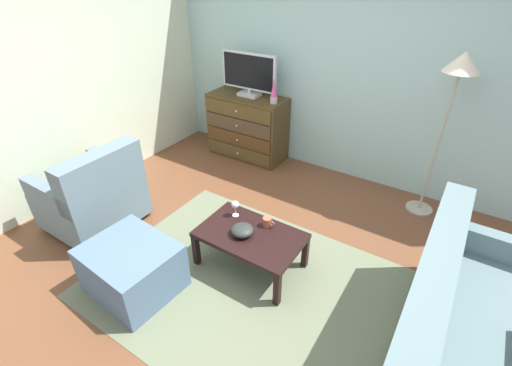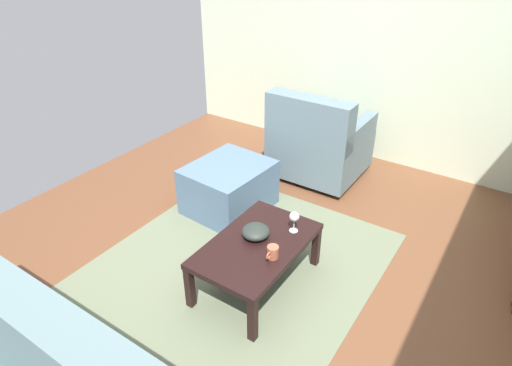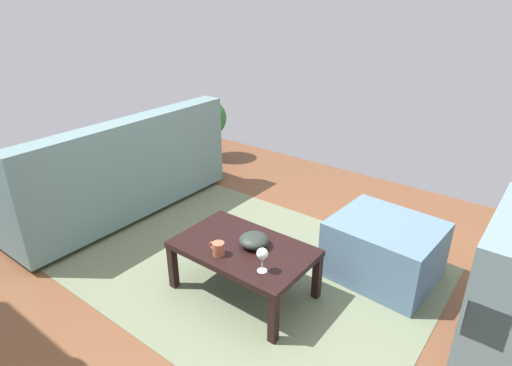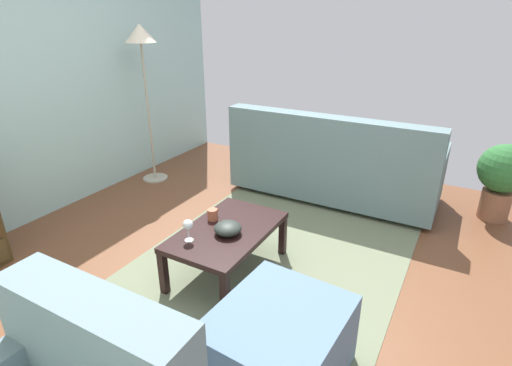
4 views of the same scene
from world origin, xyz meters
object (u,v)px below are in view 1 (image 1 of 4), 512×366
(lava_lamp, at_px, (274,91))
(standing_lamp, at_px, (458,79))
(coffee_table, at_px, (250,238))
(mug, at_px, (267,222))
(dresser, at_px, (247,127))
(tv, at_px, (249,73))
(ottoman, at_px, (132,268))
(armchair, at_px, (94,196))
(bowl_decorative, at_px, (242,230))
(wine_glass, at_px, (235,205))
(couch_large, at_px, (458,354))

(lava_lamp, height_order, standing_lamp, standing_lamp)
(coffee_table, bearing_deg, mug, 67.89)
(dresser, relative_size, tv, 1.36)
(coffee_table, height_order, mug, mug)
(ottoman, bearing_deg, armchair, 158.79)
(mug, height_order, ottoman, mug)
(tv, xyz_separation_m, armchair, (-0.44, -2.16, -0.79))
(tv, bearing_deg, dresser, -129.40)
(bowl_decorative, bearing_deg, wine_glass, 137.81)
(coffee_table, bearing_deg, lava_lamp, 114.72)
(dresser, xyz_separation_m, mug, (1.29, -1.60, -0.02))
(wine_glass, relative_size, armchair, 0.18)
(dresser, height_order, lava_lamp, lava_lamp)
(mug, bearing_deg, dresser, 128.86)
(dresser, bearing_deg, standing_lamp, -1.19)
(dresser, distance_m, armchair, 2.17)
(coffee_table, relative_size, ottoman, 1.28)
(dresser, bearing_deg, couch_large, -34.79)
(tv, height_order, wine_glass, tv)
(coffee_table, bearing_deg, bowl_decorative, -140.75)
(tv, height_order, coffee_table, tv)
(tv, bearing_deg, mug, -51.98)
(bowl_decorative, bearing_deg, ottoman, -131.52)
(tv, xyz_separation_m, couch_large, (2.85, -2.02, -0.80))
(ottoman, bearing_deg, mug, 50.89)
(bowl_decorative, bearing_deg, standing_lamp, 56.62)
(coffee_table, bearing_deg, dresser, 124.64)
(mug, xyz_separation_m, bowl_decorative, (-0.12, -0.21, 0.00))
(couch_large, bearing_deg, armchair, -177.62)
(tv, xyz_separation_m, wine_glass, (0.95, -1.65, -0.67))
(mug, relative_size, couch_large, 0.06)
(mug, bearing_deg, wine_glass, -175.21)
(armchair, relative_size, standing_lamp, 0.53)
(tv, bearing_deg, ottoman, -78.12)
(wine_glass, height_order, couch_large, couch_large)
(couch_large, height_order, standing_lamp, standing_lamp)
(ottoman, relative_size, standing_lamp, 0.41)
(dresser, relative_size, bowl_decorative, 5.47)
(lava_lamp, relative_size, standing_lamp, 0.20)
(tv, bearing_deg, coffee_table, -56.14)
(coffee_table, height_order, couch_large, couch_large)
(coffee_table, relative_size, mug, 7.85)
(lava_lamp, xyz_separation_m, wine_glass, (0.54, -1.58, -0.52))
(lava_lamp, height_order, ottoman, lava_lamp)
(tv, relative_size, mug, 6.79)
(dresser, distance_m, lava_lamp, 0.72)
(dresser, height_order, standing_lamp, standing_lamp)
(tv, xyz_separation_m, bowl_decorative, (1.15, -1.84, -0.74))
(armchair, bearing_deg, wine_glass, 20.05)
(bowl_decorative, xyz_separation_m, couch_large, (1.70, -0.18, -0.06))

